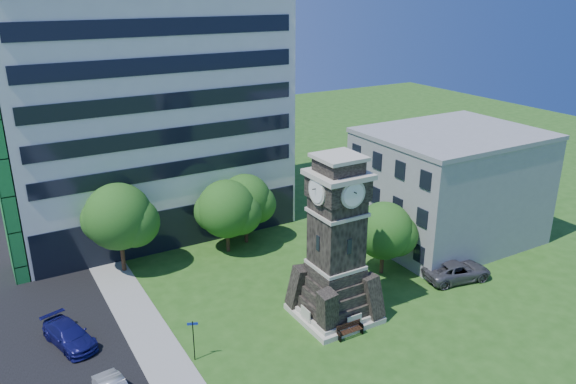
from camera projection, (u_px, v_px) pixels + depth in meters
ground at (314, 342)px, 38.06m from camera, size 160.00×160.00×0.00m
sidewalk at (155, 345)px, 37.62m from camera, size 3.00×70.00×0.06m
clock_tower at (336, 250)px, 39.27m from camera, size 5.40×5.40×12.22m
office_tall at (139, 82)px, 52.60m from camera, size 26.20×15.11×28.60m
office_low at (449, 186)px, 52.18m from camera, size 15.20×12.20×10.40m
car_street_north at (69, 335)px, 37.55m from camera, size 3.35×5.33×1.44m
car_east_lot at (457, 271)px, 45.88m from camera, size 6.04×3.64×1.57m
park_bench at (350, 330)px, 38.46m from camera, size 1.97×0.52×1.02m
street_sign at (193, 336)px, 35.60m from camera, size 0.69×0.07×2.87m
tree_nw at (120, 219)px, 45.94m from camera, size 6.10×5.55×7.75m
tree_nc at (227, 210)px, 49.74m from camera, size 5.73×5.21×6.75m
tree_ne at (246, 201)px, 51.51m from camera, size 5.21×4.73×6.65m
tree_east at (384, 232)px, 45.99m from camera, size 5.24×4.77×6.25m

